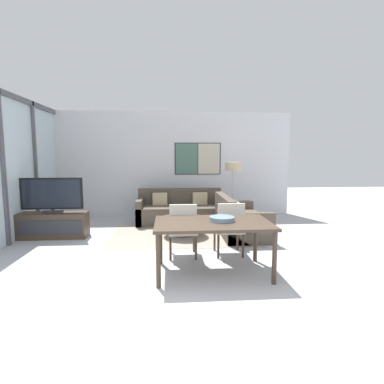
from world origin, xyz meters
The scene contains 14 objects.
ground_plane centered at (0.00, 0.00, 0.00)m, with size 24.00×24.00×0.00m, color #B2B2B7.
wall_back centered at (0.03, 5.22, 1.40)m, with size 6.80×0.09×2.80m.
window_wall_left centered at (-2.89, 2.61, 1.53)m, with size 0.07×5.22×2.80m.
area_rug centered at (0.34, 3.05, 0.00)m, with size 2.92×1.84×0.01m.
tv_console centered at (-2.24, 3.08, 0.25)m, with size 1.31×0.43×0.50m.
television centered at (-2.24, 3.08, 0.85)m, with size 1.19×0.20×0.70m.
sofa_main centered at (0.34, 4.31, 0.27)m, with size 2.09×0.88×0.81m.
sofa_side centered at (1.48, 3.02, 0.27)m, with size 0.88×1.59×0.81m.
coffee_table centered at (0.34, 3.05, 0.29)m, with size 0.90×0.90×0.38m.
dining_table centered at (0.67, 1.03, 0.66)m, with size 1.58×0.96×0.73m.
dining_chair_left centered at (0.29, 1.71, 0.49)m, with size 0.46×0.46×0.88m.
dining_chair_centre centered at (1.05, 1.74, 0.49)m, with size 0.46×0.46×0.88m.
fruit_bowl centered at (0.80, 1.07, 0.77)m, with size 0.35×0.35×0.06m.
floor_lamp centered at (1.65, 4.33, 1.28)m, with size 0.40×0.40×1.48m.
Camera 1 is at (0.08, -2.95, 1.63)m, focal length 28.00 mm.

